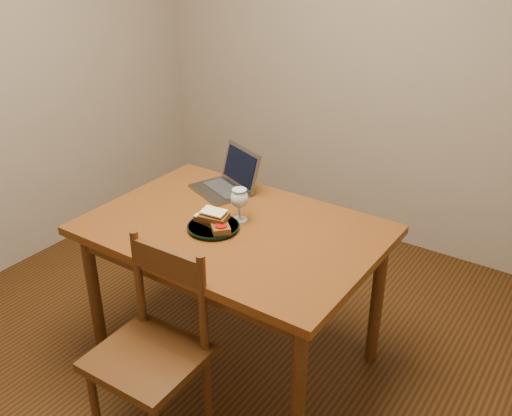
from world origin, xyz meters
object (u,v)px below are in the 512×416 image
Objects in this scene: plate at (213,227)px; milk_glass at (240,205)px; laptop at (229,179)px; table at (234,243)px; chair at (151,344)px.

plate is 1.48× the size of milk_glass.
laptop is (-0.24, 0.25, -0.02)m from milk_glass.
table is 0.42m from laptop.
table is at bearing 51.65° from plate.
table is at bearing -28.82° from laptop.
table is at bearing -79.84° from milk_glass.
laptop is at bearing 129.21° from table.
milk_glass is (-0.01, 0.06, 0.16)m from table.
chair is 2.79× the size of milk_glass.
chair is at bearing -81.99° from plate.
laptop is at bearing 105.20° from chair.
milk_glass is at bearing 71.09° from plate.
plate is 0.64× the size of laptop.
table is 3.56× the size of laptop.
milk_glass is at bearing -23.65° from laptop.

